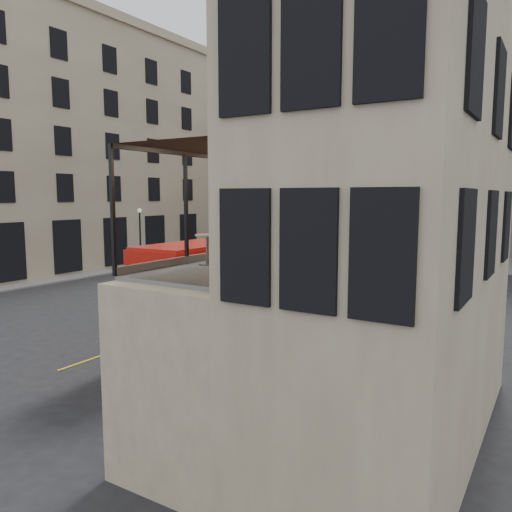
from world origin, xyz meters
The scene contains 31 objects.
ground centered at (0.00, 0.00, 0.00)m, with size 140.00×140.00×0.00m, color black.
host_building_main centered at (9.95, 0.00, 7.79)m, with size 7.26×11.40×15.10m.
host_frontage centered at (6.50, 0.00, 2.25)m, with size 3.00×11.00×4.50m, color beige.
cafe_floor centered at (6.50, 0.00, 4.55)m, with size 3.00×10.00×0.10m, color slate.
building_left centered at (-26.96, 20.00, 11.38)m, with size 14.60×50.60×22.00m.
gateway centered at (-5.00, 47.99, 9.39)m, with size 35.00×10.60×18.00m.
pavement_far centered at (-6.00, 38.00, 0.06)m, with size 40.00×12.00×0.12m, color slate.
pavement_left centered at (-22.00, 12.00, 0.06)m, with size 8.00×48.00×0.12m, color slate.
traffic_light_near centered at (-1.00, 12.00, 2.42)m, with size 0.16×0.20×3.80m.
traffic_light_far centered at (-15.00, 28.00, 2.42)m, with size 0.16×0.20×3.80m.
street_lamp_a centered at (-17.00, 18.00, 2.39)m, with size 0.36×0.36×5.33m.
street_lamp_b centered at (-6.00, 34.00, 2.39)m, with size 0.36×0.36×5.33m.
bus_near centered at (0.88, 5.95, 2.52)m, with size 2.66×11.24×4.48m.
bus_far centered at (-10.37, 30.75, 2.36)m, with size 3.35×10.72×4.21m.
car_a centered at (-6.51, 18.75, 0.68)m, with size 1.61×4.00×1.36m, color #AAADB2.
car_b centered at (-5.52, 21.26, 0.71)m, with size 1.51×4.33×1.43m, color #9F0F09.
car_c centered at (-11.39, 26.62, 0.65)m, with size 1.82×4.48×1.30m, color black.
bicycle centered at (-4.87, 14.83, 0.48)m, with size 0.63×1.82×0.95m, color gray.
cyclist centered at (-0.76, 19.21, 0.99)m, with size 0.72×0.47×1.98m, color #FCFF1A.
pedestrian_a centered at (-13.06, 34.75, 0.90)m, with size 0.87×0.68×1.80m, color gray.
pedestrian_b centered at (-6.56, 29.42, 0.87)m, with size 1.13×0.65×1.75m, color gray.
pedestrian_c centered at (-3.56, 35.12, 0.92)m, with size 1.08×0.45×1.84m, color gray.
pedestrian_d centered at (0.14, 30.17, 0.89)m, with size 0.87×0.57×1.78m, color gray.
pedestrian_e centered at (-19.00, 19.01, 0.94)m, with size 0.69×0.45×1.89m, color gray.
cafe_table_near centered at (5.65, -2.45, 5.12)m, with size 0.63×0.63×0.79m.
cafe_table_mid centered at (5.57, -0.11, 5.16)m, with size 0.67×0.67×0.84m.
cafe_table_far centered at (5.40, 2.69, 5.16)m, with size 0.67×0.67×0.84m.
cafe_chair_a centered at (7.38, -3.03, 4.88)m, with size 0.52×0.52×0.93m.
cafe_chair_b centered at (7.66, -1.05, 4.84)m, with size 0.40×0.40×0.80m.
cafe_chair_c centered at (7.43, 1.15, 4.87)m, with size 0.45×0.45×0.90m.
cafe_chair_d centered at (7.56, 2.58, 4.88)m, with size 0.49×0.49×0.92m.
Camera 1 is at (13.43, -12.69, 6.37)m, focal length 35.00 mm.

